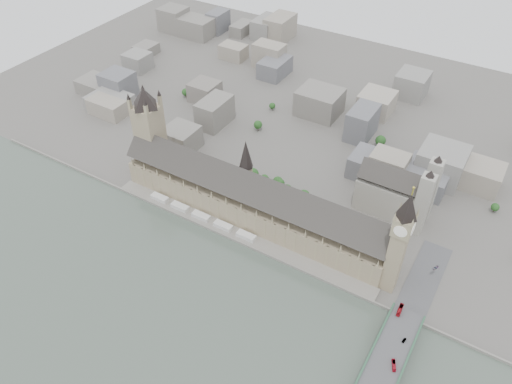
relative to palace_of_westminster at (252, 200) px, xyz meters
The scene contains 16 objects.
ground 30.06m from the palace_of_westminster, 90.00° to the right, with size 900.00×900.00×0.00m, color #595651.
river_thames 186.09m from the palace_of_westminster, 90.00° to the right, with size 600.00×600.00×0.00m, color #434F45.
embankment_wall 40.67m from the palace_of_westminster, 90.00° to the right, with size 600.00×1.50×3.00m, color slate.
river_terrace 34.80m from the palace_of_westminster, 90.00° to the right, with size 270.00×15.00×2.00m, color slate.
terrace_tents 51.60m from the palace_of_westminster, 146.28° to the right, with size 118.00×7.00×4.00m.
palace_of_westminster is the anchor object (origin of this frame).
elizabeth_tower 142.94m from the palace_of_westminster, ahead, with size 17.00×17.00×107.50m.
victoria_tower 126.41m from the palace_of_westminster, behind, with size 30.00×30.00×100.00m.
central_tower 37.14m from the palace_of_westminster, 147.79° to the left, with size 13.00×13.00×48.00m.
westminster_abbey 134.09m from the palace_of_westminster, 34.17° to the left, with size 68.00×36.00×64.00m.
city_skyline_inland 225.33m from the palace_of_westminster, 90.00° to the left, with size 720.00×360.00×38.00m, color gray, non-canonical shape.
park_trees 44.22m from the palace_of_westminster, 103.94° to the left, with size 110.00×30.00×15.00m, color #19481B, non-canonical shape.
red_bus_north 160.99m from the palace_of_westminster, 13.95° to the right, with size 2.83×12.08×3.36m, color #B0141D.
red_bus_south 188.20m from the palace_of_westminster, 26.99° to the right, with size 2.23×9.55×2.66m, color red.
car_silver 178.68m from the palace_of_westminster, 20.40° to the right, with size 1.55×4.45×1.47m, color gray.
car_approach 168.63m from the palace_of_westminster, ahead, with size 2.25×5.53×1.60m, color gray.
Camera 1 is at (179.74, -270.67, 328.48)m, focal length 35.00 mm.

